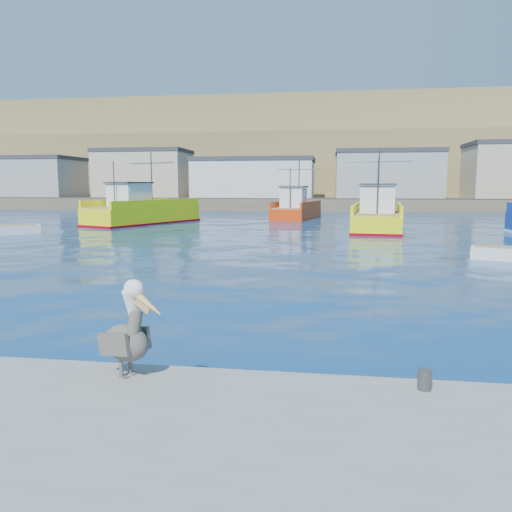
{
  "coord_description": "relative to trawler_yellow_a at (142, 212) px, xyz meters",
  "views": [
    {
      "loc": [
        1.6,
        -10.53,
        3.41
      ],
      "look_at": [
        -0.48,
        3.58,
        1.41
      ],
      "focal_mm": 35.0,
      "sensor_mm": 36.0,
      "label": 1
    }
  ],
  "objects": [
    {
      "name": "trawler_yellow_b",
      "position": [
        20.67,
        -3.95,
        -0.07
      ],
      "size": [
        4.92,
        10.73,
        6.4
      ],
      "color": "#FFF70C",
      "rests_on": "ground"
    },
    {
      "name": "skiff_left",
      "position": [
        -5.45,
        -11.26,
        -0.8
      ],
      "size": [
        3.89,
        3.51,
        0.85
      ],
      "color": "silver",
      "rests_on": "ground"
    },
    {
      "name": "ground",
      "position": [
        15.4,
        -33.11,
        -1.07
      ],
      "size": [
        260.0,
        260.0,
        0.0
      ],
      "primitive_type": "plane",
      "color": "navy",
      "rests_on": "ground"
    },
    {
      "name": "skiff_mid",
      "position": [
        25.4,
        -19.26,
        -0.83
      ],
      "size": [
        3.68,
        2.2,
        0.76
      ],
      "color": "silver",
      "rests_on": "ground"
    },
    {
      "name": "dock_bollards",
      "position": [
        16.0,
        -36.51,
        -0.42
      ],
      "size": [
        36.2,
        0.2,
        0.3
      ],
      "color": "#4C4C4C",
      "rests_on": "dock"
    },
    {
      "name": "pelican",
      "position": [
        13.98,
        -36.62,
        0.09
      ],
      "size": [
        1.21,
        0.79,
        1.53
      ],
      "color": "#595451",
      "rests_on": "dock"
    },
    {
      "name": "far_shore",
      "position": [
        15.41,
        76.1,
        7.91
      ],
      "size": [
        200.0,
        81.0,
        24.0
      ],
      "color": "brown",
      "rests_on": "ground"
    },
    {
      "name": "trawler_yellow_a",
      "position": [
        0.0,
        0.0,
        0.0
      ],
      "size": [
        8.19,
        12.44,
        6.58
      ],
      "color": "#FFF70C",
      "rests_on": "ground"
    },
    {
      "name": "boat_orange",
      "position": [
        13.52,
        8.67,
        -0.01
      ],
      "size": [
        4.93,
        9.3,
        6.15
      ],
      "color": "red",
      "rests_on": "ground"
    }
  ]
}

